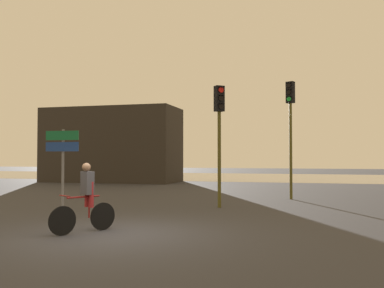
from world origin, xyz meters
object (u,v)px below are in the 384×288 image
object	(u,v)px
distant_building	(112,145)
traffic_light_far_right	(290,118)
traffic_light_center	(219,123)
cyclist	(86,197)
direction_sign_post	(62,156)

from	to	relation	value
distant_building	traffic_light_far_right	size ratio (longest dim) A/B	1.93
traffic_light_center	cyclist	size ratio (longest dim) A/B	2.63
distant_building	traffic_light_far_right	distance (m)	16.21
distant_building	traffic_light_center	xyz separation A→B (m)	(10.61, -13.45, 0.34)
direction_sign_post	traffic_light_far_right	bearing A→B (deg)	-133.75
distant_building	direction_sign_post	bearing A→B (deg)	-68.92
traffic_light_center	direction_sign_post	distance (m)	5.42
distant_building	traffic_light_center	distance (m)	17.13
cyclist	distant_building	bearing A→B (deg)	-35.29
traffic_light_far_right	traffic_light_center	distance (m)	4.35
distant_building	direction_sign_post	distance (m)	17.91
distant_building	direction_sign_post	world-z (taller)	distant_building
traffic_light_center	cyclist	bearing A→B (deg)	30.52
traffic_light_far_right	direction_sign_post	distance (m)	9.61
distant_building	traffic_light_far_right	xyz separation A→B (m)	(12.91, -9.78, 0.77)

